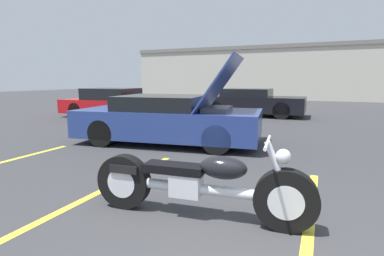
# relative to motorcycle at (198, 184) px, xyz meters

# --- Properties ---
(parking_stripe_middle) EXTENTS (0.12, 5.40, 0.01)m
(parking_stripe_middle) POSITION_rel_motorcycle_xyz_m (-1.61, -0.46, -0.41)
(parking_stripe_middle) COLOR yellow
(parking_stripe_middle) RESTS_ON ground
(far_building) EXTENTS (32.00, 4.20, 4.40)m
(far_building) POSITION_rel_motorcycle_xyz_m (0.91, 23.98, 1.93)
(far_building) COLOR beige
(far_building) RESTS_ON ground
(motorcycle) EXTENTS (2.64, 0.70, 0.98)m
(motorcycle) POSITION_rel_motorcycle_xyz_m (0.00, 0.00, 0.00)
(motorcycle) COLOR black
(motorcycle) RESTS_ON ground
(show_car_hood_open) EXTENTS (4.80, 2.55, 2.19)m
(show_car_hood_open) POSITION_rel_motorcycle_xyz_m (-2.29, 3.63, 0.21)
(show_car_hood_open) COLOR navy
(show_car_hood_open) RESTS_ON ground
(parked_car_mid_row) EXTENTS (4.68, 1.85, 1.22)m
(parked_car_mid_row) POSITION_rel_motorcycle_xyz_m (-1.75, 10.42, 0.19)
(parked_car_mid_row) COLOR black
(parked_car_mid_row) RESTS_ON ground
(parked_car_left_row) EXTENTS (4.75, 2.08, 1.25)m
(parked_car_left_row) POSITION_rel_motorcycle_xyz_m (-6.98, 7.44, 0.18)
(parked_car_left_row) COLOR red
(parked_car_left_row) RESTS_ON ground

